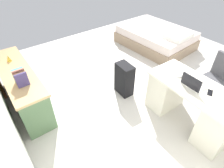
{
  "coord_description": "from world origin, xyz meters",
  "views": [
    {
      "loc": [
        -2.09,
        2.39,
        2.51
      ],
      "look_at": [
        -0.21,
        0.99,
        0.6
      ],
      "focal_mm": 30.03,
      "sensor_mm": 36.0,
      "label": 1
    }
  ],
  "objects_px": {
    "bed": "(156,37)",
    "computer_mouse": "(180,76)",
    "desk": "(191,104)",
    "laptop": "(193,84)",
    "office_chair": "(215,83)",
    "credenza": "(22,88)",
    "suitcase_black": "(124,79)",
    "figurine_small": "(9,58)",
    "cell_phone_near_laptop": "(210,93)"
  },
  "relations": [
    {
      "from": "desk",
      "to": "bed",
      "type": "xyz_separation_m",
      "value": [
        2.21,
        -1.6,
        -0.15
      ]
    },
    {
      "from": "figurine_small",
      "to": "credenza",
      "type": "bearing_deg",
      "value": -179.77
    },
    {
      "from": "laptop",
      "to": "figurine_small",
      "type": "height_order",
      "value": "laptop"
    },
    {
      "from": "computer_mouse",
      "to": "figurine_small",
      "type": "relative_size",
      "value": 0.91
    },
    {
      "from": "computer_mouse",
      "to": "suitcase_black",
      "type": "bearing_deg",
      "value": 24.16
    },
    {
      "from": "credenza",
      "to": "figurine_small",
      "type": "distance_m",
      "value": 0.56
    },
    {
      "from": "desk",
      "to": "office_chair",
      "type": "relative_size",
      "value": 1.55
    },
    {
      "from": "laptop",
      "to": "computer_mouse",
      "type": "height_order",
      "value": "laptop"
    },
    {
      "from": "office_chair",
      "to": "cell_phone_near_laptop",
      "type": "xyz_separation_m",
      "value": [
        -0.23,
        0.73,
        0.34
      ]
    },
    {
      "from": "office_chair",
      "to": "figurine_small",
      "type": "distance_m",
      "value": 3.67
    },
    {
      "from": "office_chair",
      "to": "bed",
      "type": "bearing_deg",
      "value": -21.25
    },
    {
      "from": "credenza",
      "to": "computer_mouse",
      "type": "distance_m",
      "value": 2.68
    },
    {
      "from": "cell_phone_near_laptop",
      "to": "figurine_small",
      "type": "relative_size",
      "value": 1.24
    },
    {
      "from": "bed",
      "to": "suitcase_black",
      "type": "bearing_deg",
      "value": 117.27
    },
    {
      "from": "bed",
      "to": "computer_mouse",
      "type": "bearing_deg",
      "value": 139.72
    },
    {
      "from": "desk",
      "to": "suitcase_black",
      "type": "bearing_deg",
      "value": 17.3
    },
    {
      "from": "suitcase_black",
      "to": "laptop",
      "type": "distance_m",
      "value": 1.28
    },
    {
      "from": "laptop",
      "to": "cell_phone_near_laptop",
      "type": "relative_size",
      "value": 2.33
    },
    {
      "from": "suitcase_black",
      "to": "laptop",
      "type": "bearing_deg",
      "value": -161.68
    },
    {
      "from": "cell_phone_near_laptop",
      "to": "laptop",
      "type": "bearing_deg",
      "value": -5.42
    },
    {
      "from": "computer_mouse",
      "to": "cell_phone_near_laptop",
      "type": "height_order",
      "value": "computer_mouse"
    },
    {
      "from": "suitcase_black",
      "to": "computer_mouse",
      "type": "height_order",
      "value": "computer_mouse"
    },
    {
      "from": "laptop",
      "to": "cell_phone_near_laptop",
      "type": "distance_m",
      "value": 0.26
    },
    {
      "from": "laptop",
      "to": "cell_phone_near_laptop",
      "type": "bearing_deg",
      "value": -159.93
    },
    {
      "from": "office_chair",
      "to": "bed",
      "type": "relative_size",
      "value": 0.47
    },
    {
      "from": "bed",
      "to": "cell_phone_near_laptop",
      "type": "relative_size",
      "value": 14.62
    },
    {
      "from": "desk",
      "to": "computer_mouse",
      "type": "relative_size",
      "value": 14.6
    },
    {
      "from": "office_chair",
      "to": "figurine_small",
      "type": "relative_size",
      "value": 8.55
    },
    {
      "from": "computer_mouse",
      "to": "figurine_small",
      "type": "height_order",
      "value": "figurine_small"
    },
    {
      "from": "computer_mouse",
      "to": "figurine_small",
      "type": "distance_m",
      "value": 2.91
    },
    {
      "from": "bed",
      "to": "desk",
      "type": "bearing_deg",
      "value": 144.1
    },
    {
      "from": "desk",
      "to": "laptop",
      "type": "xyz_separation_m",
      "value": [
        0.05,
        0.06,
        0.41
      ]
    },
    {
      "from": "credenza",
      "to": "cell_phone_near_laptop",
      "type": "distance_m",
      "value": 3.05
    },
    {
      "from": "desk",
      "to": "bed",
      "type": "height_order",
      "value": "desk"
    },
    {
      "from": "office_chair",
      "to": "credenza",
      "type": "relative_size",
      "value": 0.52
    },
    {
      "from": "office_chair",
      "to": "laptop",
      "type": "height_order",
      "value": "laptop"
    },
    {
      "from": "desk",
      "to": "computer_mouse",
      "type": "xyz_separation_m",
      "value": [
        0.31,
        0.01,
        0.37
      ]
    },
    {
      "from": "credenza",
      "to": "cell_phone_near_laptop",
      "type": "xyz_separation_m",
      "value": [
        -2.23,
        -2.04,
        0.39
      ]
    },
    {
      "from": "credenza",
      "to": "computer_mouse",
      "type": "bearing_deg",
      "value": -130.82
    },
    {
      "from": "computer_mouse",
      "to": "office_chair",
      "type": "bearing_deg",
      "value": -107.13
    },
    {
      "from": "office_chair",
      "to": "suitcase_black",
      "type": "xyz_separation_m",
      "value": [
        1.15,
        1.13,
        -0.1
      ]
    },
    {
      "from": "desk",
      "to": "laptop",
      "type": "distance_m",
      "value": 0.42
    },
    {
      "from": "office_chair",
      "to": "bed",
      "type": "height_order",
      "value": "office_chair"
    },
    {
      "from": "bed",
      "to": "computer_mouse",
      "type": "distance_m",
      "value": 2.55
    },
    {
      "from": "cell_phone_near_laptop",
      "to": "computer_mouse",
      "type": "bearing_deg",
      "value": -21.23
    },
    {
      "from": "bed",
      "to": "figurine_small",
      "type": "distance_m",
      "value": 3.67
    },
    {
      "from": "bed",
      "to": "cell_phone_near_laptop",
      "type": "height_order",
      "value": "cell_phone_near_laptop"
    },
    {
      "from": "laptop",
      "to": "figurine_small",
      "type": "relative_size",
      "value": 2.88
    },
    {
      "from": "credenza",
      "to": "suitcase_black",
      "type": "relative_size",
      "value": 2.79
    },
    {
      "from": "desk",
      "to": "laptop",
      "type": "relative_size",
      "value": 4.61
    }
  ]
}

